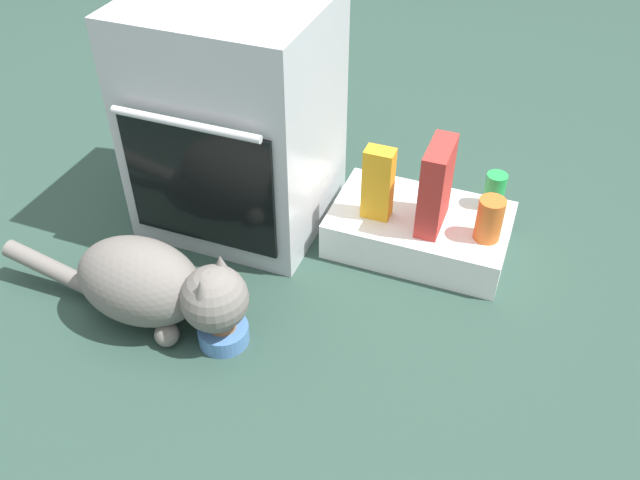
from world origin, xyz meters
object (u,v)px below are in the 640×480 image
at_px(juice_carton, 378,184).
at_px(pantry_cabinet, 419,230).
at_px(soda_can, 495,191).
at_px(food_bowl, 223,332).
at_px(cereal_box, 436,186).
at_px(cat, 154,285).
at_px(oven, 235,118).
at_px(sauce_jar, 489,219).

bearing_deg(juice_carton, pantry_cabinet, 22.01).
height_order(juice_carton, soda_can, juice_carton).
bearing_deg(food_bowl, cereal_box, 51.79).
bearing_deg(pantry_cabinet, cat, -135.74).
relative_size(cat, soda_can, 6.76).
relative_size(pantry_cabinet, food_bowl, 3.91).
distance_m(pantry_cabinet, cereal_box, 0.21).
height_order(oven, sauce_jar, oven).
relative_size(oven, sauce_jar, 5.36).
height_order(oven, juice_carton, oven).
relative_size(oven, cat, 0.92).
distance_m(juice_carton, cereal_box, 0.18).
distance_m(cat, juice_carton, 0.73).
height_order(oven, cereal_box, oven).
relative_size(pantry_cabinet, sauce_jar, 4.01).
height_order(cat, sauce_jar, cat).
bearing_deg(juice_carton, food_bowl, -116.51).
xyz_separation_m(juice_carton, soda_can, (0.33, 0.18, -0.06)).
height_order(food_bowl, cereal_box, cereal_box).
xyz_separation_m(juice_carton, sauce_jar, (0.35, 0.01, -0.05)).
bearing_deg(sauce_jar, cereal_box, 176.88).
height_order(cat, juice_carton, juice_carton).
xyz_separation_m(cat, juice_carton, (0.48, 0.54, 0.11)).
xyz_separation_m(pantry_cabinet, cereal_box, (0.04, -0.03, 0.20)).
distance_m(oven, cat, 0.60).
distance_m(oven, soda_can, 0.85).
relative_size(oven, juice_carton, 3.13).
relative_size(pantry_cabinet, cereal_box, 2.00).
relative_size(food_bowl, juice_carton, 0.60).
relative_size(food_bowl, cereal_box, 0.51).
bearing_deg(cereal_box, soda_can, 44.31).
relative_size(cat, cereal_box, 2.90).
height_order(pantry_cabinet, cat, cat).
bearing_deg(soda_can, oven, -168.26).
relative_size(sauce_jar, soda_can, 1.17).
bearing_deg(cereal_box, cat, -139.21).
height_order(food_bowl, sauce_jar, sauce_jar).
bearing_deg(pantry_cabinet, soda_can, 31.62).
distance_m(cat, cereal_box, 0.87).
distance_m(oven, food_bowl, 0.68).
xyz_separation_m(sauce_jar, soda_can, (-0.01, 0.17, -0.01)).
distance_m(food_bowl, sauce_jar, 0.85).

